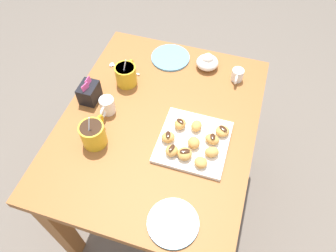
{
  "coord_description": "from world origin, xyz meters",
  "views": [
    {
      "loc": [
        -0.73,
        -0.27,
        1.74
      ],
      "look_at": [
        -0.02,
        -0.05,
        0.73
      ],
      "focal_mm": 34.08,
      "sensor_mm": 36.0,
      "label": 1
    }
  ],
  "objects_px": {
    "dining_table": "(159,140)",
    "beignet_3": "(185,154)",
    "pastry_plate_square": "(193,142)",
    "beignet_4": "(201,162)",
    "coffee_mug_mustard_right": "(126,74)",
    "beignet_0": "(194,143)",
    "ice_cream_bowl": "(207,62)",
    "cream_pitcher_white": "(107,105)",
    "beignet_9": "(172,151)",
    "beignet_6": "(212,152)",
    "chocolate_sauce_pitcher": "(237,74)",
    "beignet_5": "(168,137)",
    "beignet_8": "(223,131)",
    "saucer_sky_right": "(170,58)",
    "sugar_caddy": "(89,92)",
    "beignet_2": "(212,139)",
    "beignet_7": "(196,127)",
    "beignet_1": "(180,124)",
    "saucer_sky_left": "(173,223)",
    "coffee_mug_mustard_left": "(93,134)"
  },
  "relations": [
    {
      "from": "dining_table",
      "to": "beignet_3",
      "type": "relative_size",
      "value": 17.5
    },
    {
      "from": "pastry_plate_square",
      "to": "beignet_4",
      "type": "bearing_deg",
      "value": -151.71
    },
    {
      "from": "coffee_mug_mustard_right",
      "to": "beignet_0",
      "type": "relative_size",
      "value": 2.86
    },
    {
      "from": "beignet_0",
      "to": "ice_cream_bowl",
      "type": "bearing_deg",
      "value": 6.64
    },
    {
      "from": "cream_pitcher_white",
      "to": "beignet_9",
      "type": "height_order",
      "value": "cream_pitcher_white"
    },
    {
      "from": "beignet_3",
      "to": "beignet_6",
      "type": "bearing_deg",
      "value": -68.82
    },
    {
      "from": "chocolate_sauce_pitcher",
      "to": "beignet_5",
      "type": "height_order",
      "value": "chocolate_sauce_pitcher"
    },
    {
      "from": "ice_cream_bowl",
      "to": "beignet_8",
      "type": "xyz_separation_m",
      "value": [
        -0.36,
        -0.14,
        -0.0
      ]
    },
    {
      "from": "pastry_plate_square",
      "to": "saucer_sky_right",
      "type": "bearing_deg",
      "value": 27.5
    },
    {
      "from": "sugar_caddy",
      "to": "saucer_sky_right",
      "type": "bearing_deg",
      "value": -36.07
    },
    {
      "from": "chocolate_sauce_pitcher",
      "to": "beignet_8",
      "type": "xyz_separation_m",
      "value": [
        -0.32,
        0.0,
        0.0
      ]
    },
    {
      "from": "beignet_2",
      "to": "beignet_5",
      "type": "bearing_deg",
      "value": 104.39
    },
    {
      "from": "coffee_mug_mustard_right",
      "to": "beignet_9",
      "type": "relative_size",
      "value": 2.89
    },
    {
      "from": "pastry_plate_square",
      "to": "beignet_8",
      "type": "height_order",
      "value": "beignet_8"
    },
    {
      "from": "beignet_3",
      "to": "beignet_9",
      "type": "distance_m",
      "value": 0.05
    },
    {
      "from": "cream_pitcher_white",
      "to": "beignet_3",
      "type": "relative_size",
      "value": 1.88
    },
    {
      "from": "beignet_3",
      "to": "beignet_7",
      "type": "distance_m",
      "value": 0.13
    },
    {
      "from": "sugar_caddy",
      "to": "beignet_4",
      "type": "height_order",
      "value": "sugar_caddy"
    },
    {
      "from": "ice_cream_bowl",
      "to": "beignet_9",
      "type": "distance_m",
      "value": 0.51
    },
    {
      "from": "coffee_mug_mustard_right",
      "to": "beignet_0",
      "type": "xyz_separation_m",
      "value": [
        -0.25,
        -0.37,
        -0.01
      ]
    },
    {
      "from": "beignet_1",
      "to": "beignet_8",
      "type": "xyz_separation_m",
      "value": [
        0.02,
        -0.17,
        -0.0
      ]
    },
    {
      "from": "beignet_3",
      "to": "beignet_5",
      "type": "relative_size",
      "value": 1.06
    },
    {
      "from": "dining_table",
      "to": "saucer_sky_left",
      "type": "relative_size",
      "value": 5.66
    },
    {
      "from": "beignet_8",
      "to": "cream_pitcher_white",
      "type": "bearing_deg",
      "value": 92.21
    },
    {
      "from": "cream_pitcher_white",
      "to": "beignet_4",
      "type": "height_order",
      "value": "cream_pitcher_white"
    },
    {
      "from": "sugar_caddy",
      "to": "chocolate_sauce_pitcher",
      "type": "xyz_separation_m",
      "value": [
        0.3,
        -0.58,
        -0.01
      ]
    },
    {
      "from": "coffee_mug_mustard_left",
      "to": "beignet_0",
      "type": "xyz_separation_m",
      "value": [
        0.08,
        -0.37,
        -0.02
      ]
    },
    {
      "from": "sugar_caddy",
      "to": "beignet_8",
      "type": "bearing_deg",
      "value": -92.29
    },
    {
      "from": "beignet_1",
      "to": "coffee_mug_mustard_left",
      "type": "bearing_deg",
      "value": 117.37
    },
    {
      "from": "dining_table",
      "to": "beignet_1",
      "type": "distance_m",
      "value": 0.19
    },
    {
      "from": "ice_cream_bowl",
      "to": "beignet_4",
      "type": "relative_size",
      "value": 2.07
    },
    {
      "from": "beignet_0",
      "to": "beignet_5",
      "type": "xyz_separation_m",
      "value": [
        -0.0,
        0.1,
        -0.0
      ]
    },
    {
      "from": "coffee_mug_mustard_right",
      "to": "beignet_6",
      "type": "bearing_deg",
      "value": -121.03
    },
    {
      "from": "ice_cream_bowl",
      "to": "coffee_mug_mustard_left",
      "type": "bearing_deg",
      "value": 149.23
    },
    {
      "from": "coffee_mug_mustard_left",
      "to": "beignet_0",
      "type": "distance_m",
      "value": 0.38
    },
    {
      "from": "beignet_6",
      "to": "beignet_4",
      "type": "bearing_deg",
      "value": 151.74
    },
    {
      "from": "beignet_6",
      "to": "beignet_7",
      "type": "bearing_deg",
      "value": 41.53
    },
    {
      "from": "coffee_mug_mustard_right",
      "to": "cream_pitcher_white",
      "type": "height_order",
      "value": "coffee_mug_mustard_right"
    },
    {
      "from": "beignet_9",
      "to": "beignet_3",
      "type": "bearing_deg",
      "value": -87.88
    },
    {
      "from": "pastry_plate_square",
      "to": "coffee_mug_mustard_left",
      "type": "relative_size",
      "value": 1.76
    },
    {
      "from": "sugar_caddy",
      "to": "beignet_1",
      "type": "xyz_separation_m",
      "value": [
        -0.04,
        -0.41,
        -0.01
      ]
    },
    {
      "from": "beignet_4",
      "to": "ice_cream_bowl",
      "type": "bearing_deg",
      "value": 10.56
    },
    {
      "from": "coffee_mug_mustard_right",
      "to": "beignet_1",
      "type": "xyz_separation_m",
      "value": [
        -0.18,
        -0.3,
        -0.01
      ]
    },
    {
      "from": "beignet_0",
      "to": "coffee_mug_mustard_left",
      "type": "bearing_deg",
      "value": 102.83
    },
    {
      "from": "pastry_plate_square",
      "to": "sugar_caddy",
      "type": "xyz_separation_m",
      "value": [
        0.09,
        0.48,
        0.03
      ]
    },
    {
      "from": "pastry_plate_square",
      "to": "beignet_0",
      "type": "bearing_deg",
      "value": -165.13
    },
    {
      "from": "pastry_plate_square",
      "to": "coffee_mug_mustard_right",
      "type": "bearing_deg",
      "value": 58.21
    },
    {
      "from": "coffee_mug_mustard_right",
      "to": "cream_pitcher_white",
      "type": "xyz_separation_m",
      "value": [
        -0.18,
        0.01,
        -0.01
      ]
    },
    {
      "from": "saucer_sky_right",
      "to": "beignet_0",
      "type": "distance_m",
      "value": 0.51
    },
    {
      "from": "coffee_mug_mustard_left",
      "to": "saucer_sky_left",
      "type": "xyz_separation_m",
      "value": [
        -0.22,
        -0.38,
        -0.05
      ]
    }
  ]
}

